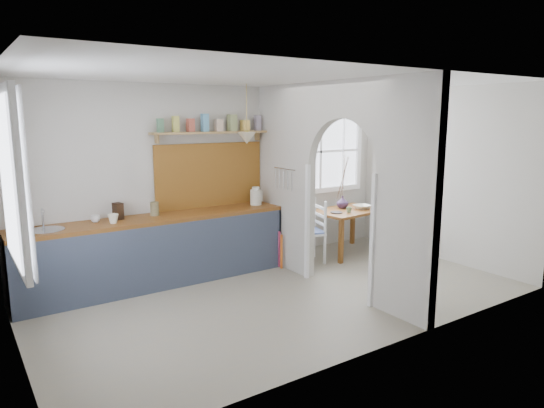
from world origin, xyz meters
TOP-DOWN VIEW (x-y plane):
  - floor at (0.00, 0.00)m, footprint 5.80×3.20m
  - ceiling at (0.00, 0.00)m, footprint 5.80×3.20m
  - walls at (0.00, 0.00)m, footprint 5.81×3.21m
  - partition at (0.70, 0.06)m, footprint 0.12×3.20m
  - kitchen_window at (-2.87, 0.00)m, footprint 0.10×1.16m
  - nook_window at (1.80, 1.56)m, footprint 1.76×0.10m
  - counter at (-1.13, 1.33)m, footprint 3.50×0.60m
  - sink at (-2.43, 1.30)m, footprint 0.40×0.40m
  - backsplash at (-0.20, 1.58)m, footprint 1.65×0.03m
  - shelf at (-0.20, 1.49)m, footprint 1.75×0.20m
  - pendant_lamp at (0.15, 1.15)m, footprint 0.26×0.26m
  - utensil_rail at (0.61, 0.90)m, footprint 0.02×0.50m
  - dining_table at (1.93, 1.02)m, footprint 1.21×0.88m
  - chair_left at (1.10, 0.99)m, footprint 0.53×0.53m
  - chair_right at (2.83, 0.97)m, footprint 0.50×0.50m
  - kettle at (0.40, 1.32)m, footprint 0.26×0.23m
  - mug_a at (-1.69, 1.22)m, footprint 0.16×0.16m
  - mug_b at (-1.86, 1.40)m, footprint 0.14×0.14m
  - knife_block at (-1.57, 1.43)m, footprint 0.12×0.15m
  - jar at (-1.11, 1.39)m, footprint 0.12×0.12m
  - towel_magenta at (0.58, 0.98)m, footprint 0.02×0.03m
  - towel_orange at (0.58, 0.93)m, footprint 0.02×0.03m
  - bowl at (2.17, 0.94)m, footprint 0.30×0.30m
  - table_cup at (1.79, 0.84)m, footprint 0.11×0.11m
  - plate at (1.60, 0.92)m, footprint 0.21×0.21m
  - vase at (1.95, 1.17)m, footprint 0.22×0.22m

SIDE VIEW (x-z plane):
  - floor at x=0.00m, z-range -0.01..0.01m
  - towel_orange at x=0.58m, z-range 0.00..0.50m
  - towel_magenta at x=0.58m, z-range 0.01..0.54m
  - dining_table at x=1.93m, z-range 0.00..0.71m
  - counter at x=-1.13m, z-range 0.01..0.91m
  - chair_left at x=1.10m, z-range 0.00..0.95m
  - chair_right at x=2.83m, z-range 0.00..0.96m
  - plate at x=1.60m, z-range 0.71..0.72m
  - bowl at x=2.17m, z-range 0.71..0.77m
  - table_cup at x=1.79m, z-range 0.71..0.79m
  - vase at x=1.95m, z-range 0.71..0.90m
  - sink at x=-2.43m, z-range 0.88..0.90m
  - mug_b at x=-1.86m, z-range 0.90..0.99m
  - mug_a at x=-1.69m, z-range 0.90..1.02m
  - jar at x=-1.11m, z-range 0.90..1.08m
  - knife_block at x=-1.57m, z-range 0.90..1.11m
  - kettle at x=0.40m, z-range 0.90..1.16m
  - walls at x=0.00m, z-range 0.00..2.60m
  - backsplash at x=-0.20m, z-range 0.90..1.80m
  - utensil_rail at x=0.61m, z-range 1.44..1.46m
  - partition at x=0.70m, z-range 0.15..2.75m
  - nook_window at x=1.80m, z-range 0.95..2.25m
  - kitchen_window at x=-2.87m, z-range 0.90..2.40m
  - pendant_lamp at x=0.15m, z-range 1.80..1.96m
  - shelf at x=-0.20m, z-range 1.90..2.11m
  - ceiling at x=0.00m, z-range 2.60..2.60m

